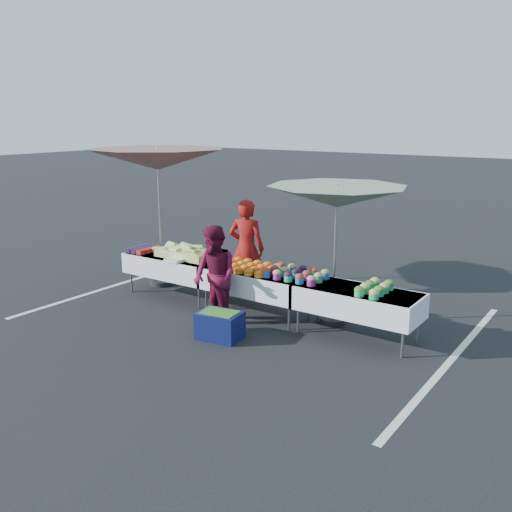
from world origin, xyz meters
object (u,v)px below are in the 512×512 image
Objects in this scene: customer at (215,276)px; table_center at (256,281)px; umbrella_right at (337,198)px; storage_bin at (220,325)px; vendor at (247,248)px; table_right at (357,301)px; umbrella_left at (158,160)px; table_left at (174,265)px.

table_center is at bearing 88.67° from customer.
umbrella_right is 2.59m from storage_bin.
storage_bin is (0.86, -1.88, -0.68)m from vendor.
table_right is at bearing 26.72° from storage_bin.
umbrella_left reaches higher than table_center.
table_left is at bearing 180.00° from table_right.
table_left is 0.60× the size of umbrella_left.
table_center is 1.17× the size of customer.
customer is 0.66× the size of umbrella_right.
umbrella_left is (-1.79, -0.33, 1.51)m from vendor.
umbrella_left reaches higher than vendor.
table_right is 2.05m from storage_bin.
umbrella_left is at bearing 141.51° from storage_bin.
table_right is at bearing 37.44° from customer.
vendor is (-0.71, 0.73, 0.31)m from table_center.
table_left is 2.29m from storage_bin.
table_center is 0.78× the size of umbrella_right.
customer is at bearing -108.70° from table_center.
table_center is (1.80, 0.00, 0.00)m from table_left.
storage_bin is at bearing -82.57° from table_center.
vendor is 1.13× the size of customer.
table_center is at bearing 0.00° from table_left.
umbrella_left is at bearing 170.91° from table_center.
umbrella_left reaches higher than table_right.
table_center is at bearing 180.00° from table_right.
table_center is 1.22m from storage_bin.
table_left is 1.73m from customer.
table_right is at bearing -34.21° from umbrella_right.
table_left is 3.35m from umbrella_right.
table_left is 1.00× the size of table_center.
umbrella_right reaches higher than table_center.
vendor is at bearing 10.31° from umbrella_left.
umbrella_right is at bearing 18.27° from table_center.
table_left is 1.80m from table_center.
umbrella_left is 3.77m from storage_bin.
table_left is at bearing -29.74° from umbrella_left.
customer is at bearing 89.56° from vendor.
customer is (-2.05, -0.75, 0.21)m from table_right.
customer is (-0.25, -0.75, 0.21)m from table_center.
umbrella_right is at bearing 152.75° from vendor.
table_center is 0.82m from customer.
table_center is 1.04× the size of vendor.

